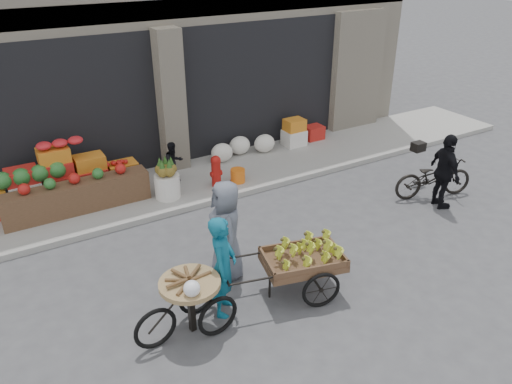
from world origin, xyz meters
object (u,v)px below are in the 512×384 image
pineapple_bin (167,186)px  bicycle (433,177)px  cyclist (445,172)px  orange_bucket (238,176)px  fire_hydrant (216,170)px  banana_cart (300,259)px  seated_person (174,163)px  vendor_grey (226,230)px  vendor_woman (223,266)px  tricycle_cart (190,298)px

pineapple_bin → bicycle: (4.92, -2.61, 0.08)m
pineapple_bin → cyclist: bearing=-32.5°
orange_bucket → bicycle: size_ratio=0.19×
fire_hydrant → banana_cart: size_ratio=0.33×
seated_person → vendor_grey: (-0.51, -3.45, 0.25)m
cyclist → orange_bucket: bearing=64.7°
pineapple_bin → vendor_woman: bearing=-98.9°
bicycle → seated_person: bearing=72.4°
fire_hydrant → vendor_woman: size_ratio=0.45×
vendor_grey → seated_person: bearing=-176.7°
orange_bucket → vendor_woman: 4.17m
cyclist → seated_person: bearing=67.9°
pineapple_bin → tricycle_cart: tricycle_cart is taller
pineapple_bin → seated_person: (0.40, 0.60, 0.21)m
seated_person → cyclist: cyclist is taller
orange_bucket → pineapple_bin: bearing=176.4°
seated_person → vendor_grey: 3.50m
fire_hydrant → vendor_woman: (-1.67, -3.58, 0.28)m
seated_person → tricycle_cart: bearing=-119.5°
vendor_woman → tricycle_cart: vendor_woman is taller
orange_bucket → tricycle_cart: bearing=-126.8°
fire_hydrant → banana_cart: (-0.46, -3.78, 0.11)m
orange_bucket → tricycle_cart: tricycle_cart is taller
fire_hydrant → vendor_woman: 3.96m
banana_cart → cyclist: (4.09, 0.82, 0.16)m
vendor_grey → bicycle: (5.03, 0.24, -0.39)m
orange_bucket → vendor_woman: vendor_woman is taller
seated_person → banana_cart: bearing=-97.0°
banana_cart → fire_hydrant: bearing=96.8°
orange_bucket → cyclist: size_ratio=0.20×
vendor_woman → cyclist: bearing=-45.3°
seated_person → banana_cart: (0.24, -4.43, 0.03)m
banana_cart → vendor_woman: size_ratio=1.37×
banana_cart → vendor_grey: vendor_grey is taller
tricycle_cart → orange_bucket: bearing=47.8°
vendor_woman → bicycle: 5.59m
vendor_grey → bicycle: vendor_grey is taller
vendor_woman → cyclist: vendor_woman is taller
seated_person → vendor_woman: size_ratio=0.59×
orange_bucket → banana_cart: size_ratio=0.15×
bicycle → vendor_grey: bearing=110.5°
pineapple_bin → cyclist: size_ratio=0.33×
banana_cart → bicycle: bearing=29.7°
orange_bucket → vendor_woman: bearing=-121.6°
pineapple_bin → fire_hydrant: fire_hydrant is taller
fire_hydrant → orange_bucket: fire_hydrant is taller
banana_cart → bicycle: (4.29, 1.22, -0.17)m
orange_bucket → vendor_grey: size_ratio=0.19×
orange_bucket → seated_person: (-1.20, 0.70, 0.31)m
seated_person → tricycle_cart: (-1.55, -4.37, -0.02)m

